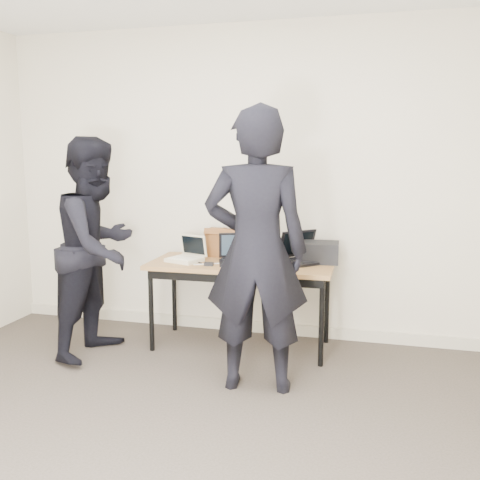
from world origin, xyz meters
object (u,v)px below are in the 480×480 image
(desk, at_px, (241,270))
(person_observer, at_px, (98,248))
(leather_satchel, at_px, (227,242))
(laptop_center, at_px, (238,256))
(equipment_box, at_px, (321,252))
(person_typist, at_px, (256,251))
(laptop_beige, at_px, (187,256))
(laptop_right, at_px, (304,255))

(desk, height_order, person_observer, person_observer)
(desk, xyz_separation_m, leather_satchel, (-0.18, 0.23, 0.19))
(laptop_center, relative_size, equipment_box, 1.31)
(person_typist, bearing_deg, laptop_beige, -50.31)
(desk, height_order, laptop_beige, laptop_beige)
(person_observer, bearing_deg, laptop_beige, -52.83)
(laptop_beige, distance_m, laptop_right, 0.98)
(laptop_beige, height_order, laptop_right, laptop_right)
(laptop_beige, relative_size, person_typist, 0.17)
(laptop_right, bearing_deg, desk, 155.88)
(desk, xyz_separation_m, person_observer, (-1.07, -0.40, 0.21))
(person_typist, bearing_deg, laptop_right, -110.55)
(leather_satchel, distance_m, person_typist, 1.06)
(laptop_beige, bearing_deg, desk, 23.83)
(equipment_box, bearing_deg, person_typist, -110.29)
(leather_satchel, height_order, person_typist, person_typist)
(laptop_center, bearing_deg, equipment_box, -1.59)
(laptop_beige, height_order, laptop_center, laptop_center)
(equipment_box, relative_size, person_typist, 0.15)
(laptop_beige, distance_m, equipment_box, 1.11)
(equipment_box, bearing_deg, laptop_beige, -168.18)
(laptop_right, distance_m, person_observer, 1.68)
(person_observer, bearing_deg, laptop_center, -62.21)
(laptop_right, xyz_separation_m, person_typist, (-0.20, -0.90, 0.18))
(laptop_right, xyz_separation_m, leather_satchel, (-0.68, 0.04, 0.07))
(equipment_box, bearing_deg, desk, -163.05)
(laptop_right, height_order, equipment_box, laptop_right)
(person_typist, bearing_deg, laptop_center, -74.28)
(laptop_center, distance_m, leather_satchel, 0.28)
(equipment_box, height_order, person_typist, person_typist)
(laptop_center, relative_size, leather_satchel, 1.02)
(laptop_right, bearing_deg, person_observer, 155.79)
(desk, bearing_deg, person_observer, -160.55)
(desk, distance_m, laptop_beige, 0.47)
(laptop_beige, relative_size, laptop_right, 0.69)
(person_typist, relative_size, person_observer, 1.11)
(laptop_beige, bearing_deg, leather_satchel, 63.08)
(laptop_right, relative_size, equipment_box, 1.63)
(laptop_center, height_order, leather_satchel, leather_satchel)
(desk, height_order, laptop_center, laptop_center)
(leather_satchel, height_order, person_observer, person_observer)
(laptop_right, relative_size, person_observer, 0.27)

